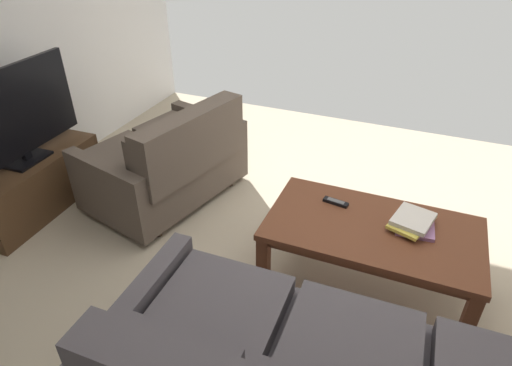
# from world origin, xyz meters

# --- Properties ---
(ground_plane) EXTENTS (5.25, 4.84, 0.01)m
(ground_plane) POSITION_xyz_m (0.00, 0.00, -0.00)
(ground_plane) COLOR #B7A88E
(loveseat_near) EXTENTS (1.04, 1.35, 0.82)m
(loveseat_near) POSITION_xyz_m (1.31, -0.33, 0.35)
(loveseat_near) COLOR black
(loveseat_near) RESTS_ON ground
(coffee_table) EXTENTS (1.24, 0.68, 0.47)m
(coffee_table) POSITION_xyz_m (-0.33, 0.05, 0.40)
(coffee_table) COLOR brown
(coffee_table) RESTS_ON ground
(tv_stand) EXTENTS (0.43, 1.11, 0.44)m
(tv_stand) POSITION_xyz_m (2.21, 0.19, 0.22)
(tv_stand) COLOR #4C331E
(tv_stand) RESTS_ON ground
(flat_tv) EXTENTS (0.21, 1.11, 0.70)m
(flat_tv) POSITION_xyz_m (2.21, 0.19, 0.80)
(flat_tv) COLOR black
(flat_tv) RESTS_ON tv_stand
(book_stack) EXTENTS (0.27, 0.34, 0.07)m
(book_stack) POSITION_xyz_m (-0.54, -0.03, 0.51)
(book_stack) COLOR #996699
(book_stack) RESTS_ON coffee_table
(tv_remote) EXTENTS (0.16, 0.07, 0.02)m
(tv_remote) POSITION_xyz_m (-0.07, -0.09, 0.48)
(tv_remote) COLOR black
(tv_remote) RESTS_ON coffee_table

